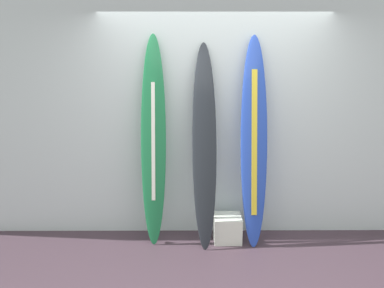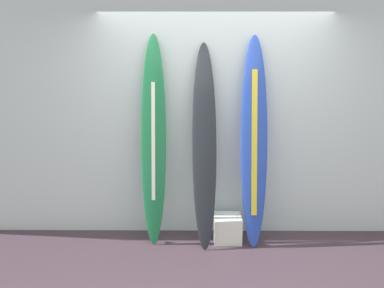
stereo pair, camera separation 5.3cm
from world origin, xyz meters
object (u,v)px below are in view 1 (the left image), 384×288
at_px(surfboard_cobalt, 254,144).
at_px(display_block_left, 227,228).
at_px(surfboard_charcoal, 204,147).
at_px(surfboard_emerald, 153,143).

distance_m(surfboard_cobalt, display_block_left, 1.01).
xyz_separation_m(surfboard_charcoal, surfboard_cobalt, (0.53, 0.02, 0.03)).
xyz_separation_m(surfboard_emerald, display_block_left, (0.82, -0.04, -0.98)).
relative_size(surfboard_emerald, surfboard_cobalt, 1.00).
height_order(surfboard_cobalt, display_block_left, surfboard_cobalt).
height_order(surfboard_emerald, surfboard_cobalt, surfboard_emerald).
distance_m(surfboard_emerald, display_block_left, 1.27).
bearing_deg(surfboard_cobalt, surfboard_emerald, 178.29).
xyz_separation_m(surfboard_cobalt, display_block_left, (-0.27, -0.01, -0.98)).
relative_size(surfboard_cobalt, display_block_left, 7.39).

